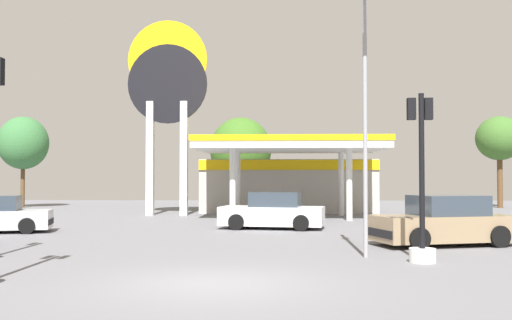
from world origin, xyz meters
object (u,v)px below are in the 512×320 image
Objects in this scene: car_3 at (444,223)px; tree_1 at (241,150)px; car_2 at (273,212)px; traffic_signal_0 at (422,202)px; tree_0 at (23,143)px; corner_streetlamp at (366,97)px; tree_2 at (499,139)px; station_pole_sign at (167,92)px.

car_3 is 27.36m from tree_1.
traffic_signal_0 is (3.94, -9.90, 0.84)m from car_2.
car_3 is at bearing -44.41° from tree_0.
corner_streetlamp is at bearing -132.64° from car_3.
tree_1 reaches higher than tree_2.
car_2 is (6.19, -8.81, -6.45)m from station_pole_sign.
corner_streetlamp reaches higher than traffic_signal_0.
tree_0 is (-24.05, 23.56, 3.99)m from car_3.
car_2 is 0.69× the size of tree_0.
traffic_signal_0 is 3.17m from corner_streetlamp.
tree_0 is at bearing -171.73° from tree_1.
car_2 is 20.30m from tree_1.
corner_streetlamp is (5.22, -29.07, 0.06)m from tree_1.
tree_1 reaches higher than car_3.
station_pole_sign reaches higher than traffic_signal_0.
tree_1 is (-6.54, 29.70, 2.76)m from traffic_signal_0.
tree_0 is 34.84m from tree_2.
traffic_signal_0 is (10.13, -18.71, -5.62)m from station_pole_sign.
traffic_signal_0 is 0.65× the size of tree_0.
tree_2 is at bearing 66.14° from car_3.
tree_0 is at bearing 136.55° from car_2.
station_pole_sign is 1.70× the size of tree_2.
tree_0 reaches higher than traffic_signal_0.
corner_streetlamp is (-1.32, 0.64, 2.81)m from traffic_signal_0.
tree_0 reaches higher than tree_2.
car_2 is 0.68× the size of tree_1.
tree_2 is (34.83, 0.83, 0.29)m from tree_0.
tree_1 reaches higher than tree_0.
corner_streetlamp is (21.10, -26.76, -0.36)m from tree_0.
car_3 reaches higher than car_2.
car_2 is 24.94m from tree_2.
station_pole_sign is 1.67× the size of tree_1.
tree_1 is at bearing 107.53° from car_3.
car_3 is at bearing -51.64° from station_pole_sign.
car_2 is at bearing 105.81° from corner_streetlamp.
car_2 is 10.29m from corner_streetlamp.
tree_0 is 34.08m from corner_streetlamp.
station_pole_sign reaches higher than tree_1.
station_pole_sign is at bearing -108.11° from tree_1.
station_pole_sign reaches higher than corner_streetlamp.
station_pole_sign is 22.01m from traffic_signal_0.
car_2 is 0.95× the size of car_3.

